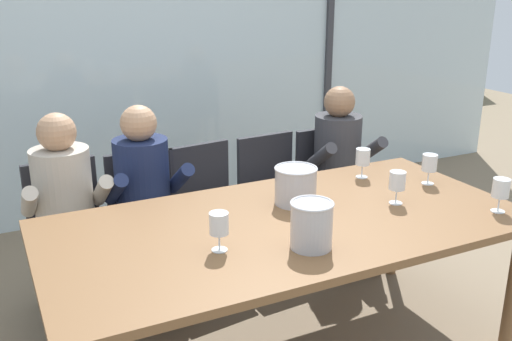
# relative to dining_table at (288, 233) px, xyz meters

# --- Properties ---
(ground) EXTENTS (14.00, 14.00, 0.00)m
(ground) POSITION_rel_dining_table_xyz_m (0.00, 1.00, -0.70)
(ground) COLOR #847056
(window_glass_panel) EXTENTS (7.54, 0.03, 2.60)m
(window_glass_panel) POSITION_rel_dining_table_xyz_m (0.00, 2.32, 0.60)
(window_glass_panel) COLOR silver
(window_glass_panel) RESTS_ON ground
(window_mullion_right) EXTENTS (0.06, 0.06, 2.60)m
(window_mullion_right) POSITION_rel_dining_table_xyz_m (1.70, 2.30, 0.60)
(window_mullion_right) COLOR #38383D
(window_mullion_right) RESTS_ON ground
(hillside_vineyard) EXTENTS (13.54, 2.40, 1.74)m
(hillside_vineyard) POSITION_rel_dining_table_xyz_m (0.00, 6.41, 0.16)
(hillside_vineyard) COLOR #477A38
(hillside_vineyard) RESTS_ON ground
(dining_table) EXTENTS (2.34, 1.15, 0.77)m
(dining_table) POSITION_rel_dining_table_xyz_m (0.00, 0.00, 0.00)
(dining_table) COLOR brown
(dining_table) RESTS_ON ground
(chair_near_curtain) EXTENTS (0.47, 0.47, 0.88)m
(chair_near_curtain) POSITION_rel_dining_table_xyz_m (-0.90, 1.00, -0.19)
(chair_near_curtain) COLOR #232328
(chair_near_curtain) RESTS_ON ground
(chair_left_of_center) EXTENTS (0.47, 0.47, 0.88)m
(chair_left_of_center) POSITION_rel_dining_table_xyz_m (-0.45, 0.96, -0.19)
(chair_left_of_center) COLOR #232328
(chair_left_of_center) RESTS_ON ground
(chair_center) EXTENTS (0.49, 0.49, 0.88)m
(chair_center) POSITION_rel_dining_table_xyz_m (-0.04, 0.97, -0.19)
(chair_center) COLOR #232328
(chair_center) RESTS_ON ground
(chair_right_of_center) EXTENTS (0.47, 0.47, 0.88)m
(chair_right_of_center) POSITION_rel_dining_table_xyz_m (0.44, 0.99, -0.19)
(chair_right_of_center) COLOR #232328
(chair_right_of_center) RESTS_ON ground
(chair_near_window_right) EXTENTS (0.45, 0.45, 0.88)m
(chair_near_window_right) POSITION_rel_dining_table_xyz_m (0.88, 0.97, -0.19)
(chair_near_window_right) COLOR #232328
(chair_near_window_right) RESTS_ON ground
(person_beige_jumper) EXTENTS (0.46, 0.61, 1.20)m
(person_beige_jumper) POSITION_rel_dining_table_xyz_m (-0.91, 0.85, -0.01)
(person_beige_jumper) COLOR #B7AD9E
(person_beige_jumper) RESTS_ON ground
(person_navy_polo) EXTENTS (0.47, 0.62, 1.20)m
(person_navy_polo) POSITION_rel_dining_table_xyz_m (-0.46, 0.85, -0.01)
(person_navy_polo) COLOR #192347
(person_navy_polo) RESTS_ON ground
(person_charcoal_jacket) EXTENTS (0.48, 0.63, 1.20)m
(person_charcoal_jacket) POSITION_rel_dining_table_xyz_m (0.90, 0.85, -0.01)
(person_charcoal_jacket) COLOR #38383D
(person_charcoal_jacket) RESTS_ON ground
(ice_bucket_primary) EXTENTS (0.19, 0.19, 0.21)m
(ice_bucket_primary) POSITION_rel_dining_table_xyz_m (-0.05, -0.30, 0.17)
(ice_bucket_primary) COLOR #B7B7BC
(ice_bucket_primary) RESTS_ON dining_table
(ice_bucket_secondary) EXTENTS (0.22, 0.22, 0.20)m
(ice_bucket_secondary) POSITION_rel_dining_table_xyz_m (0.15, 0.18, 0.17)
(ice_bucket_secondary) COLOR #B7B7BC
(ice_bucket_secondary) RESTS_ON dining_table
(wine_glass_by_left_taster) EXTENTS (0.08, 0.08, 0.17)m
(wine_glass_by_left_taster) POSITION_rel_dining_table_xyz_m (0.70, 0.37, 0.18)
(wine_glass_by_left_taster) COLOR silver
(wine_glass_by_left_taster) RESTS_ON dining_table
(wine_glass_near_bucket) EXTENTS (0.08, 0.08, 0.17)m
(wine_glass_near_bucket) POSITION_rel_dining_table_xyz_m (0.97, 0.11, 0.18)
(wine_glass_near_bucket) COLOR silver
(wine_glass_near_bucket) RESTS_ON dining_table
(wine_glass_center_pour) EXTENTS (0.08, 0.08, 0.17)m
(wine_glass_center_pour) POSITION_rel_dining_table_xyz_m (1.00, -0.37, 0.19)
(wine_glass_center_pour) COLOR silver
(wine_glass_center_pour) RESTS_ON dining_table
(wine_glass_by_right_taster) EXTENTS (0.08, 0.08, 0.17)m
(wine_glass_by_right_taster) POSITION_rel_dining_table_xyz_m (-0.42, -0.15, 0.18)
(wine_glass_by_right_taster) COLOR silver
(wine_glass_by_right_taster) RESTS_ON dining_table
(wine_glass_spare_empty) EXTENTS (0.08, 0.08, 0.17)m
(wine_glass_spare_empty) POSITION_rel_dining_table_xyz_m (0.61, -0.05, 0.19)
(wine_glass_spare_empty) COLOR silver
(wine_glass_spare_empty) RESTS_ON dining_table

